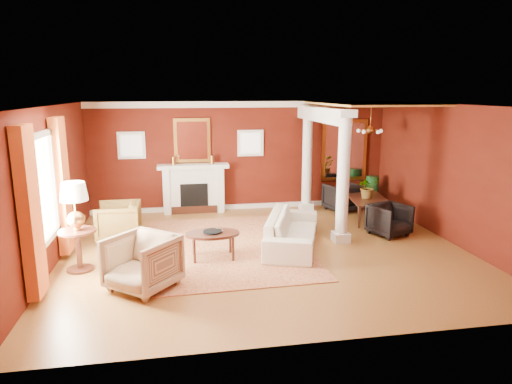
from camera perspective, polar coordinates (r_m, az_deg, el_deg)
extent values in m
plane|color=brown|center=(9.32, 1.23, -7.35)|extent=(8.00, 8.00, 0.00)
cube|color=#52150B|center=(12.33, -1.87, 4.52)|extent=(8.00, 0.04, 2.90)
cube|color=#52150B|center=(5.64, 8.17, -5.33)|extent=(8.00, 0.04, 2.90)
cube|color=#52150B|center=(9.06, -24.39, 0.47)|extent=(0.04, 7.00, 2.90)
cube|color=#52150B|center=(10.45, 23.34, 2.04)|extent=(0.04, 7.00, 2.90)
cube|color=white|center=(8.76, 1.32, 10.78)|extent=(8.00, 7.00, 0.04)
cube|color=white|center=(12.20, -7.78, 0.27)|extent=(1.60, 0.34, 1.20)
cube|color=black|center=(12.07, -7.73, -0.60)|extent=(0.72, 0.03, 0.70)
cube|color=black|center=(12.15, -7.68, -2.21)|extent=(1.20, 0.05, 0.20)
cube|color=white|center=(12.05, -7.86, 3.20)|extent=(1.85, 0.42, 0.10)
cube|color=white|center=(12.17, -11.07, 0.11)|extent=(0.16, 0.40, 1.20)
cube|color=white|center=(12.22, -4.50, 0.36)|extent=(0.16, 0.40, 1.20)
cube|color=gold|center=(12.13, -7.99, 6.41)|extent=(0.95, 0.06, 1.15)
cube|color=white|center=(12.09, -7.98, 6.39)|extent=(0.78, 0.02, 0.98)
cube|color=white|center=(12.20, -15.30, 5.65)|extent=(0.70, 0.06, 0.70)
cube|color=white|center=(12.16, -15.32, 5.63)|extent=(0.54, 0.02, 0.54)
cube|color=white|center=(12.30, -0.70, 6.14)|extent=(0.70, 0.06, 0.70)
cube|color=white|center=(12.26, -0.67, 6.12)|extent=(0.54, 0.02, 0.54)
cube|color=white|center=(8.47, -25.33, 0.31)|extent=(0.03, 1.30, 1.70)
cube|color=white|center=(7.81, -26.41, -0.76)|extent=(0.08, 0.10, 1.90)
cube|color=white|center=(9.13, -23.99, 1.23)|extent=(0.08, 0.10, 1.90)
cube|color=#C65421|center=(7.54, -26.41, -2.36)|extent=(0.18, 0.55, 2.60)
cube|color=#C65421|center=(9.42, -23.07, 0.71)|extent=(0.18, 0.55, 2.60)
cube|color=white|center=(10.00, 10.54, -5.55)|extent=(0.34, 0.34, 0.20)
cylinder|color=white|center=(9.67, 10.86, 2.08)|extent=(0.26, 0.26, 2.50)
cube|color=white|center=(9.53, 11.18, 9.61)|extent=(0.36, 0.36, 0.16)
cube|color=white|center=(12.46, 6.26, -1.80)|extent=(0.34, 0.34, 0.20)
cylinder|color=white|center=(12.20, 6.41, 4.36)|extent=(0.26, 0.26, 2.50)
cube|color=white|center=(12.09, 6.56, 10.33)|extent=(0.36, 0.36, 0.16)
cube|color=white|center=(11.04, 8.17, 9.56)|extent=(0.30, 3.20, 0.32)
cube|color=gold|center=(11.30, 14.10, 10.65)|extent=(2.30, 3.40, 0.04)
cube|color=gold|center=(13.00, 10.96, 5.15)|extent=(1.30, 0.06, 1.70)
cube|color=white|center=(12.97, 11.02, 5.13)|extent=(1.10, 0.02, 1.50)
cylinder|color=#AD7736|center=(11.38, 14.15, 9.17)|extent=(0.02, 0.02, 0.65)
sphere|color=#AD7736|center=(11.40, 14.07, 7.54)|extent=(0.20, 0.20, 0.20)
sphere|color=beige|center=(11.52, 15.34, 7.37)|extent=(0.09, 0.09, 0.09)
sphere|color=beige|center=(11.68, 13.92, 7.51)|extent=(0.09, 0.09, 0.09)
sphere|color=beige|center=(11.47, 12.68, 7.49)|extent=(0.09, 0.09, 0.09)
sphere|color=beige|center=(11.16, 13.33, 7.33)|extent=(0.09, 0.09, 0.09)
sphere|color=beige|center=(11.20, 15.02, 7.25)|extent=(0.09, 0.09, 0.09)
cube|color=white|center=(12.18, -1.89, 10.89)|extent=(8.00, 0.08, 0.16)
cube|color=white|center=(12.56, -1.80, -1.80)|extent=(8.00, 0.08, 0.12)
cube|color=maroon|center=(9.56, -3.80, -6.80)|extent=(3.38, 4.44, 0.02)
imported|color=beige|center=(9.45, 4.58, -4.11)|extent=(1.45, 2.49, 0.94)
imported|color=black|center=(10.27, -16.83, -3.33)|extent=(0.84, 0.89, 0.91)
imported|color=#CAAF86|center=(7.67, -14.04, -8.25)|extent=(1.32, 1.31, 0.99)
cylinder|color=black|center=(8.78, -5.44, -5.23)|extent=(1.04, 1.04, 0.05)
cylinder|color=black|center=(8.63, -7.70, -7.45)|extent=(0.05, 0.05, 0.47)
cylinder|color=black|center=(8.68, -2.88, -7.23)|extent=(0.05, 0.05, 0.47)
cylinder|color=black|center=(9.06, -7.82, -6.48)|extent=(0.05, 0.05, 0.47)
cylinder|color=black|center=(9.11, -3.23, -6.27)|extent=(0.05, 0.05, 0.47)
imported|color=black|center=(8.81, -5.43, -4.24)|extent=(0.15, 0.09, 0.22)
cylinder|color=black|center=(8.94, -21.09, -8.96)|extent=(0.47, 0.47, 0.04)
cylinder|color=black|center=(8.83, -21.26, -6.86)|extent=(0.10, 0.10, 0.73)
cylinder|color=black|center=(8.72, -21.46, -4.58)|extent=(0.65, 0.65, 0.04)
sphere|color=#AD7736|center=(8.66, -21.57, -3.21)|extent=(0.30, 0.30, 0.30)
cylinder|color=#AD7736|center=(8.61, -21.68, -1.83)|extent=(0.03, 0.03, 0.32)
cone|color=beige|center=(8.54, -21.84, 0.07)|extent=(0.47, 0.47, 0.32)
imported|color=black|center=(11.72, 13.88, -1.26)|extent=(0.80, 1.67, 0.89)
imported|color=black|center=(10.60, 16.34, -3.18)|extent=(0.96, 0.94, 0.78)
imported|color=black|center=(12.46, 10.71, -0.48)|extent=(0.97, 0.94, 0.82)
sphere|color=#14401A|center=(12.89, 14.21, -1.24)|extent=(0.39, 0.39, 0.39)
cylinder|color=#14401A|center=(12.83, 14.28, -0.04)|extent=(0.35, 0.35, 0.92)
imported|color=#26591E|center=(11.55, 13.90, 1.92)|extent=(0.51, 0.57, 0.44)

